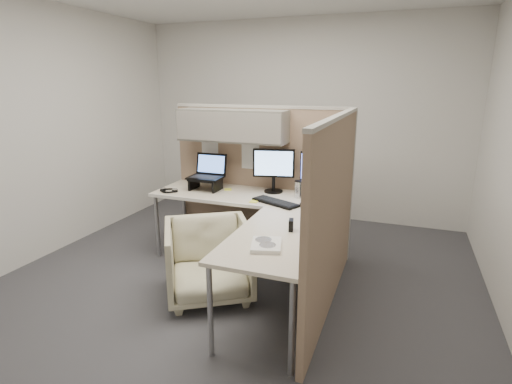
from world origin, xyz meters
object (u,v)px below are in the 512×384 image
(desk, at_px, (254,212))
(monitor_left, at_px, (274,167))
(keyboard, at_px, (276,202))
(office_chair, at_px, (209,257))

(desk, bearing_deg, monitor_left, 90.18)
(monitor_left, bearing_deg, keyboard, -81.83)
(office_chair, xyz_separation_m, monitor_left, (0.26, 1.03, 0.63))
(desk, relative_size, office_chair, 2.66)
(monitor_left, xyz_separation_m, keyboard, (0.15, -0.39, -0.26))
(desk, xyz_separation_m, office_chair, (-0.27, -0.43, -0.31))
(desk, xyz_separation_m, keyboard, (0.15, 0.20, 0.05))
(desk, bearing_deg, keyboard, 54.03)
(desk, distance_m, keyboard, 0.26)
(desk, relative_size, keyboard, 4.09)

